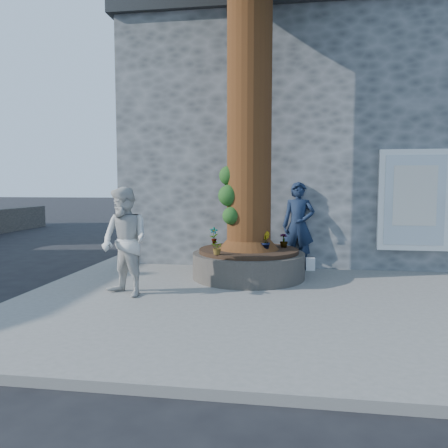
# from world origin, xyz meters

# --- Properties ---
(ground) EXTENTS (120.00, 120.00, 0.00)m
(ground) POSITION_xyz_m (0.00, 0.00, 0.00)
(ground) COLOR black
(ground) RESTS_ON ground
(pavement) EXTENTS (9.00, 8.00, 0.12)m
(pavement) POSITION_xyz_m (1.50, 1.00, 0.06)
(pavement) COLOR slate
(pavement) RESTS_ON ground
(yellow_line) EXTENTS (0.10, 30.00, 0.01)m
(yellow_line) POSITION_xyz_m (-3.05, 1.00, 0.00)
(yellow_line) COLOR yellow
(yellow_line) RESTS_ON ground
(stone_shop) EXTENTS (10.30, 8.30, 6.30)m
(stone_shop) POSITION_xyz_m (2.50, 7.20, 3.16)
(stone_shop) COLOR #4A4D4F
(stone_shop) RESTS_ON ground
(planter) EXTENTS (2.30, 2.30, 0.60)m
(planter) POSITION_xyz_m (0.80, 2.00, 0.41)
(planter) COLOR black
(planter) RESTS_ON pavement
(man) EXTENTS (0.76, 0.54, 1.98)m
(man) POSITION_xyz_m (1.83, 3.09, 1.11)
(man) COLOR #142139
(man) RESTS_ON pavement
(woman) EXTENTS (1.14, 1.06, 1.88)m
(woman) POSITION_xyz_m (-1.17, 0.22, 1.06)
(woman) COLOR beige
(woman) RESTS_ON pavement
(shopping_bag) EXTENTS (0.21, 0.14, 0.28)m
(shopping_bag) POSITION_xyz_m (2.10, 2.98, 0.26)
(shopping_bag) COLOR white
(shopping_bag) RESTS_ON pavement
(plant_a) EXTENTS (0.22, 0.17, 0.37)m
(plant_a) POSITION_xyz_m (-0.05, 2.70, 0.90)
(plant_a) COLOR gray
(plant_a) RESTS_ON planter
(plant_b) EXTENTS (0.30, 0.31, 0.41)m
(plant_b) POSITION_xyz_m (1.15, 1.68, 0.92)
(plant_b) COLOR gray
(plant_b) RESTS_ON planter
(plant_c) EXTENTS (0.18, 0.18, 0.30)m
(plant_c) POSITION_xyz_m (1.51, 2.31, 0.87)
(plant_c) COLOR gray
(plant_c) RESTS_ON planter
(plant_d) EXTENTS (0.32, 0.33, 0.27)m
(plant_d) POSITION_xyz_m (0.29, 1.15, 0.86)
(plant_d) COLOR gray
(plant_d) RESTS_ON planter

